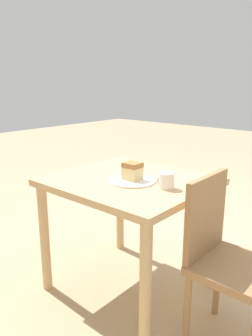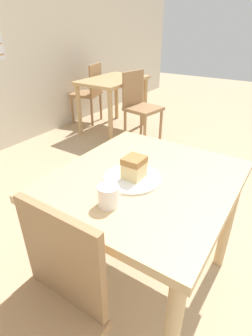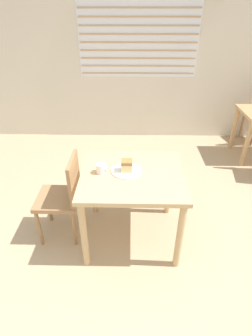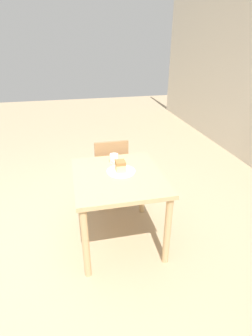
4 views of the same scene
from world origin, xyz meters
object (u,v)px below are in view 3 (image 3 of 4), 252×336
Objects in this scene: chair_near_window at (64,195)px; cake_slice at (127,166)px; coffee_mug at (102,168)px; plate at (126,171)px; dining_table_near at (132,184)px.

chair_near_window is 0.68m from cake_slice.
coffee_mug is at bearing 87.17° from chair_near_window.
plate is at bearing 90.76° from chair_near_window.
plate is (0.59, 0.01, 0.27)m from chair_near_window.
dining_table_near is 8.80× the size of cake_slice.
cake_slice is (0.00, -0.01, 0.06)m from plate.
plate is (-0.05, 0.04, 0.12)m from dining_table_near.
coffee_mug reaches higher than dining_table_near.
dining_table_near is at bearing -35.89° from plate.
plate is 0.06m from cake_slice.
cake_slice reaches higher than dining_table_near.
plate is 2.62× the size of cake_slice.
chair_near_window is at bearing -179.24° from plate.
plate is at bearing 125.86° from cake_slice.
chair_near_window is at bearing 177.29° from dining_table_near.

